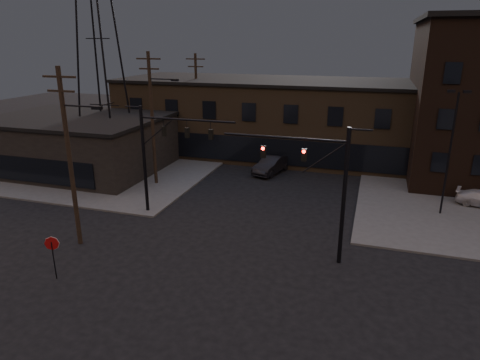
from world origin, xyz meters
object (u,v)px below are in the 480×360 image
car_crossing (272,165)px  traffic_signal_near (324,180)px  traffic_signal_far (159,149)px  stop_sign (52,248)px  parked_car_lot_a (477,185)px

car_crossing → traffic_signal_near: bearing=-51.9°
traffic_signal_far → car_crossing: traffic_signal_far is taller
traffic_signal_near → traffic_signal_far: same height
stop_sign → car_crossing: (6.58, 22.51, -1.02)m
stop_sign → parked_car_lot_a: bearing=41.1°
traffic_signal_near → stop_sign: bearing=-154.1°
traffic_signal_near → parked_car_lot_a: size_ratio=1.61×
traffic_signal_far → stop_sign: (-1.28, -9.99, -3.17)m
traffic_signal_near → parked_car_lot_a: 18.64m
stop_sign → car_crossing: 23.47m
car_crossing → parked_car_lot_a: bearing=10.7°
traffic_signal_near → parked_car_lot_a: bearing=53.4°
parked_car_lot_a → car_crossing: 17.70m
traffic_signal_far → traffic_signal_near: bearing=-16.2°
parked_car_lot_a → traffic_signal_near: bearing=164.3°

